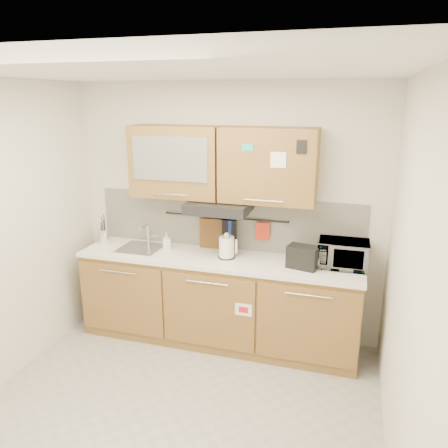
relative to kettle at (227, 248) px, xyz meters
The scene contains 20 objects.
floor 1.58m from the kettle, 94.42° to the right, with size 3.20×3.20×0.00m, color #9E9993.
ceiling 1.98m from the kettle, 94.42° to the right, with size 3.20×3.20×0.00m, color white.
wall_back 0.42m from the kettle, 107.15° to the left, with size 3.20×3.20×0.00m, color silver.
wall_right 1.95m from the kettle, 38.52° to the right, with size 3.00×3.00×0.00m, color silver.
base_cabinet 0.62m from the kettle, behind, with size 2.80×0.64×0.88m.
countertop 0.15m from the kettle, behind, with size 2.82×0.62×0.04m, color white.
backsplash 0.35m from the kettle, 107.82° to the left, with size 2.80×0.02×0.56m, color silver.
upper_cabinets 0.82m from the kettle, 128.35° to the left, with size 1.82×0.37×0.70m.
range_hood 0.41m from the kettle, 151.54° to the left, with size 0.60×0.46×0.10m, color black.
sink 0.95m from the kettle, behind, with size 0.42×0.40×0.26m.
utensil_rail 0.36m from the kettle, 110.32° to the left, with size 0.02×0.02×1.30m, color black.
utensil_crock 1.39m from the kettle, behind, with size 0.15×0.15×0.32m.
kettle is the anchor object (origin of this frame).
toaster 0.75m from the kettle, ahead, with size 0.31×0.23×0.21m.
microwave 1.10m from the kettle, ahead, with size 0.46×0.31×0.25m, color #999999.
soap_bottle 0.67m from the kettle, behind, with size 0.08×0.08×0.18m, color #999999.
cutting_board 0.29m from the kettle, 126.00° to the left, with size 0.38×0.03×0.46m, color brown.
oven_mitt 0.27m from the kettle, 108.48° to the left, with size 0.13×0.03×0.22m, color #203595.
dark_pouch 0.26m from the kettle, 100.24° to the left, with size 0.14×0.04×0.23m, color black.
pot_holder 0.41m from the kettle, 37.73° to the left, with size 0.14×0.02×0.17m, color red.
Camera 1 is at (1.22, -2.68, 2.44)m, focal length 35.00 mm.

